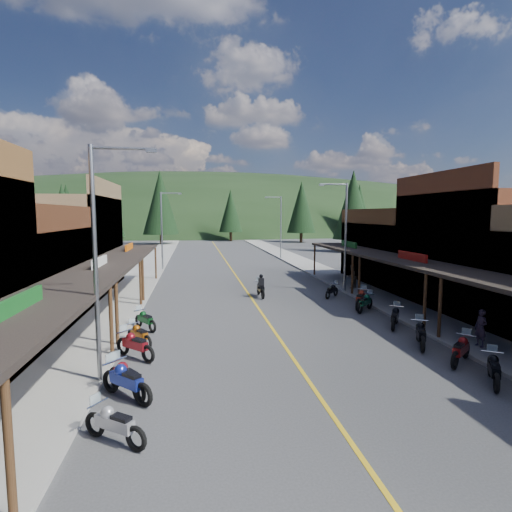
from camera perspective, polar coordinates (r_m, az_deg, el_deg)
name	(u,v)px	position (r m, az deg, el deg)	size (l,w,h in m)	color
ground	(271,326)	(20.93, 2.14, -10.01)	(220.00, 220.00, 0.00)	#38383A
centerline	(233,272)	(40.35, -3.29, -2.23)	(0.15, 90.00, 0.01)	gold
sidewalk_west	(144,273)	(40.45, -15.66, -2.32)	(3.40, 94.00, 0.15)	gray
sidewalk_east	(316,269)	(42.07, 8.59, -1.85)	(3.40, 94.00, 0.15)	gray
shop_west_3	(57,245)	(32.67, -26.53, 1.41)	(10.90, 10.20, 8.20)	brown
shop_east_2	(490,252)	(27.86, 30.47, 0.53)	(10.90, 9.00, 8.20)	#562B19
shop_east_3	(406,253)	(35.84, 20.61, 0.43)	(10.90, 10.20, 6.20)	#4C2D16
streetlight_0	(100,254)	(14.15, -21.45, 0.27)	(2.16, 0.18, 8.00)	gray
streetlight_1	(163,227)	(41.88, -13.13, 4.05)	(2.16, 0.18, 8.00)	gray
streetlight_2	(344,232)	(29.81, 12.43, 3.34)	(2.16, 0.18, 8.00)	gray
streetlight_3	(280,225)	(50.93, 3.41, 4.51)	(2.16, 0.18, 8.00)	gray
ridge_hill	(204,229)	(154.90, -7.45, 3.81)	(310.00, 140.00, 60.00)	black
pine_1	(98,207)	(91.99, -21.66, 6.49)	(5.88, 5.88, 12.50)	black
pine_2	(160,202)	(78.02, -13.49, 7.47)	(6.72, 6.72, 14.00)	black
pine_3	(231,211)	(86.11, -3.65, 6.46)	(5.04, 5.04, 11.00)	black
pine_4	(301,207)	(82.70, 6.51, 6.98)	(5.88, 5.88, 12.50)	black
pine_5	(353,205)	(99.28, 13.66, 7.11)	(6.72, 6.72, 14.00)	black
pine_6	(417,211)	(97.47, 22.03, 5.98)	(5.04, 5.04, 11.00)	black
pine_7	(67,208)	(99.81, -25.40, 6.27)	(5.88, 5.88, 12.50)	black
pine_8	(63,213)	(62.44, -25.89, 5.59)	(4.48, 4.48, 10.00)	black
pine_9	(359,211)	(70.49, 14.50, 6.31)	(4.93, 4.93, 10.80)	black
pine_10	(107,208)	(71.17, -20.46, 6.44)	(5.38, 5.38, 11.60)	black
pine_11	(353,205)	(62.50, 13.69, 7.13)	(5.82, 5.82, 12.40)	black
bike_west_3	(114,422)	(11.41, -19.56, -21.48)	(0.67, 2.00, 1.14)	#9C9BA1
bike_west_4	(126,379)	(13.60, -18.04, -16.41)	(0.77, 2.30, 1.31)	navy
bike_west_5	(126,376)	(13.92, -18.04, -16.02)	(0.72, 2.17, 1.24)	maroon
bike_west_6	(135,344)	(16.98, -16.91, -11.90)	(0.73, 2.20, 1.26)	maroon
bike_west_7	(139,334)	(18.54, -16.35, -10.61)	(0.64, 1.92, 1.10)	#A04E0B
bike_west_8	(145,319)	(20.93, -15.55, -8.66)	(0.65, 1.94, 1.11)	#0D4419
bike_east_4	(494,368)	(16.18, 30.86, -13.57)	(0.68, 2.04, 1.17)	black
bike_east_5	(461,349)	(17.65, 27.23, -11.67)	(0.72, 2.15, 1.23)	maroon
bike_east_6	(421,333)	(19.08, 22.48, -10.11)	(0.73, 2.20, 1.26)	black
bike_east_7	(395,316)	(21.76, 19.25, -8.10)	(0.70, 2.09, 1.19)	black
bike_east_8	(365,302)	(24.74, 15.32, -6.29)	(0.69, 2.08, 1.19)	#0E462C
bike_east_9	(361,298)	(25.44, 14.73, -5.79)	(0.77, 2.31, 1.32)	maroon
bike_east_10	(332,290)	(28.25, 10.79, -4.78)	(0.63, 1.89, 1.08)	black
rider_on_bike	(261,288)	(27.92, 0.67, -4.54)	(0.80, 2.20, 1.66)	black
pedestrian_east_a	(481,328)	(19.70, 29.44, -8.94)	(0.59, 0.39, 1.62)	#2C2132
pedestrian_east_b	(352,276)	(31.31, 13.54, -2.84)	(0.88, 0.51, 1.81)	brown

